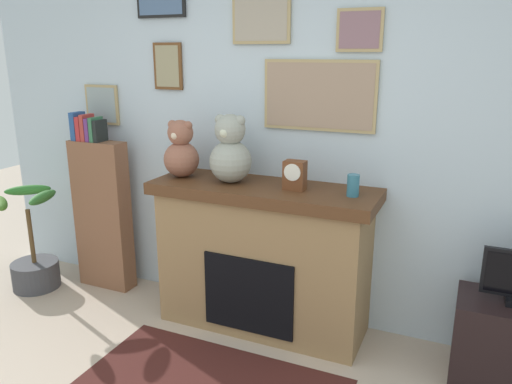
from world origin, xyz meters
TOP-DOWN VIEW (x-y plane):
  - back_wall at (-0.00, 2.00)m, footprint 5.20×0.15m
  - fireplace at (-0.05, 1.69)m, footprint 1.54×0.56m
  - bookshelf at (-1.50, 1.74)m, footprint 0.47×0.16m
  - potted_plant at (-2.02, 1.46)m, footprint 0.54×0.60m
  - candle_jar at (0.56, 1.67)m, footprint 0.08×0.08m
  - mantel_clock at (0.18, 1.67)m, footprint 0.14×0.10m
  - teddy_bear_cream at (-0.67, 1.67)m, footprint 0.25×0.25m
  - teddy_bear_tan at (-0.28, 1.67)m, footprint 0.29×0.29m

SIDE VIEW (x-z plane):
  - potted_plant at x=-2.02m, z-range -0.16..0.67m
  - fireplace at x=-0.05m, z-range 0.01..1.05m
  - bookshelf at x=-1.50m, z-range -0.07..1.38m
  - candle_jar at x=0.56m, z-range 1.04..1.18m
  - mantel_clock at x=0.18m, z-range 1.04..1.23m
  - teddy_bear_cream at x=-0.67m, z-range 1.02..1.43m
  - teddy_bear_tan at x=-0.28m, z-range 1.02..1.48m
  - back_wall at x=0.00m, z-range 0.01..2.61m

